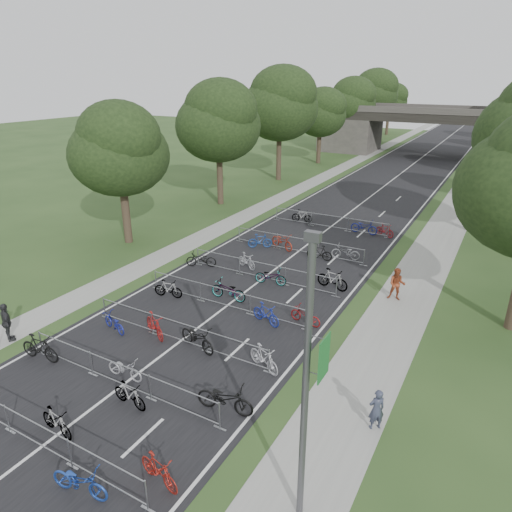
% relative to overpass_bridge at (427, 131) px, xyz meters
% --- Properties ---
extents(ground, '(200.00, 200.00, 0.00)m').
position_rel_overpass_bridge_xyz_m(ground, '(0.00, -65.00, -3.53)').
color(ground, '#2A461E').
rests_on(ground, ground).
extents(road, '(11.00, 140.00, 0.01)m').
position_rel_overpass_bridge_xyz_m(road, '(0.00, -15.00, -3.53)').
color(road, black).
rests_on(road, ground).
extents(sidewalk_right, '(3.00, 140.00, 0.01)m').
position_rel_overpass_bridge_xyz_m(sidewalk_right, '(8.00, -15.00, -3.53)').
color(sidewalk_right, gray).
rests_on(sidewalk_right, ground).
extents(sidewalk_left, '(2.00, 140.00, 0.01)m').
position_rel_overpass_bridge_xyz_m(sidewalk_left, '(-7.50, -15.00, -3.53)').
color(sidewalk_left, gray).
rests_on(sidewalk_left, ground).
extents(lane_markings, '(0.12, 140.00, 0.00)m').
position_rel_overpass_bridge_xyz_m(lane_markings, '(0.00, -15.00, -3.53)').
color(lane_markings, silver).
rests_on(lane_markings, ground).
extents(overpass_bridge, '(31.00, 8.00, 7.05)m').
position_rel_overpass_bridge_xyz_m(overpass_bridge, '(0.00, 0.00, 0.00)').
color(overpass_bridge, '#3F3C38').
rests_on(overpass_bridge, ground).
extents(lamppost, '(0.61, 0.65, 8.21)m').
position_rel_overpass_bridge_xyz_m(lamppost, '(8.33, -63.00, 0.75)').
color(lamppost, '#4C4C51').
rests_on(lamppost, ground).
extents(tree_left_0, '(6.72, 6.72, 10.25)m').
position_rel_overpass_bridge_xyz_m(tree_left_0, '(-11.39, -49.07, 2.96)').
color(tree_left_0, '#33261C').
rests_on(tree_left_0, ground).
extents(tree_left_1, '(7.56, 7.56, 11.53)m').
position_rel_overpass_bridge_xyz_m(tree_left_1, '(-11.39, -37.07, 3.77)').
color(tree_left_1, '#33261C').
rests_on(tree_left_1, ground).
extents(tree_left_2, '(8.40, 8.40, 12.81)m').
position_rel_overpass_bridge_xyz_m(tree_left_2, '(-11.39, -25.07, 4.58)').
color(tree_left_2, '#33261C').
rests_on(tree_left_2, ground).
extents(tree_left_3, '(6.72, 6.72, 10.25)m').
position_rel_overpass_bridge_xyz_m(tree_left_3, '(-11.39, -13.07, 2.96)').
color(tree_left_3, '#33261C').
rests_on(tree_left_3, ground).
extents(tree_left_4, '(7.56, 7.56, 11.53)m').
position_rel_overpass_bridge_xyz_m(tree_left_4, '(-11.39, -1.07, 3.77)').
color(tree_left_4, '#33261C').
rests_on(tree_left_4, ground).
extents(tree_left_5, '(8.40, 8.40, 12.81)m').
position_rel_overpass_bridge_xyz_m(tree_left_5, '(-11.39, 10.93, 4.58)').
color(tree_left_5, '#33261C').
rests_on(tree_left_5, ground).
extents(tree_left_6, '(6.72, 6.72, 10.25)m').
position_rel_overpass_bridge_xyz_m(tree_left_6, '(-11.39, 22.93, 2.96)').
color(tree_left_6, '#33261C').
rests_on(tree_left_6, ground).
extents(barrier_row_0, '(9.70, 0.08, 1.10)m').
position_rel_overpass_bridge_xyz_m(barrier_row_0, '(0.00, -65.00, -2.99)').
color(barrier_row_0, gray).
rests_on(barrier_row_0, ground).
extents(barrier_row_1, '(9.70, 0.08, 1.10)m').
position_rel_overpass_bridge_xyz_m(barrier_row_1, '(0.00, -61.40, -2.99)').
color(barrier_row_1, gray).
rests_on(barrier_row_1, ground).
extents(barrier_row_2, '(9.70, 0.08, 1.10)m').
position_rel_overpass_bridge_xyz_m(barrier_row_2, '(0.00, -57.80, -2.99)').
color(barrier_row_2, gray).
rests_on(barrier_row_2, ground).
extents(barrier_row_3, '(9.70, 0.08, 1.10)m').
position_rel_overpass_bridge_xyz_m(barrier_row_3, '(0.00, -54.00, -2.99)').
color(barrier_row_3, gray).
rests_on(barrier_row_3, ground).
extents(barrier_row_4, '(9.70, 0.08, 1.10)m').
position_rel_overpass_bridge_xyz_m(barrier_row_4, '(0.00, -50.00, -2.99)').
color(barrier_row_4, gray).
rests_on(barrier_row_4, ground).
extents(barrier_row_5, '(9.70, 0.08, 1.10)m').
position_rel_overpass_bridge_xyz_m(barrier_row_5, '(0.00, -45.00, -2.99)').
color(barrier_row_5, gray).
rests_on(barrier_row_5, ground).
extents(barrier_row_6, '(9.70, 0.08, 1.10)m').
position_rel_overpass_bridge_xyz_m(barrier_row_6, '(0.00, -39.00, -2.99)').
color(barrier_row_6, gray).
rests_on(barrier_row_6, ground).
extents(bike_1, '(1.67, 0.63, 0.98)m').
position_rel_overpass_bridge_xyz_m(bike_1, '(-0.02, -64.26, -3.04)').
color(bike_1, gray).
rests_on(bike_1, ground).
extents(bike_2, '(1.99, 0.96, 1.00)m').
position_rel_overpass_bridge_xyz_m(bike_2, '(2.58, -65.54, -3.03)').
color(bike_2, '#1C3D9B').
rests_on(bike_2, ground).
extents(bike_3, '(1.75, 0.81, 1.02)m').
position_rel_overpass_bridge_xyz_m(bike_3, '(4.30, -64.15, -3.03)').
color(bike_3, maroon).
rests_on(bike_3, ground).
extents(bike_4, '(2.02, 0.77, 1.19)m').
position_rel_overpass_bridge_xyz_m(bike_4, '(-4.23, -61.73, -2.94)').
color(bike_4, black).
rests_on(bike_4, ground).
extents(bike_5, '(1.71, 0.64, 0.89)m').
position_rel_overpass_bridge_xyz_m(bike_5, '(-0.22, -60.90, -3.09)').
color(bike_5, '#AEADB5').
rests_on(bike_5, ground).
extents(bike_6, '(1.65, 0.58, 0.97)m').
position_rel_overpass_bridge_xyz_m(bike_6, '(1.12, -62.04, -3.05)').
color(bike_6, gray).
rests_on(bike_6, ground).
extents(bike_7, '(2.26, 1.07, 1.14)m').
position_rel_overpass_bridge_xyz_m(bike_7, '(4.30, -60.58, -2.96)').
color(bike_7, black).
rests_on(bike_7, ground).
extents(bike_8, '(1.78, 1.01, 0.89)m').
position_rel_overpass_bridge_xyz_m(bike_8, '(-3.26, -58.50, -3.09)').
color(bike_8, navy).
rests_on(bike_8, ground).
extents(bike_9, '(1.93, 1.32, 1.13)m').
position_rel_overpass_bridge_xyz_m(bike_9, '(-1.29, -57.91, -2.97)').
color(bike_9, maroon).
rests_on(bike_9, ground).
extents(bike_10, '(2.27, 1.28, 1.13)m').
position_rel_overpass_bridge_xyz_m(bike_10, '(1.04, -57.79, -2.97)').
color(bike_10, black).
rests_on(bike_10, ground).
extents(bike_11, '(1.83, 1.13, 1.06)m').
position_rel_overpass_bridge_xyz_m(bike_11, '(4.30, -57.69, -3.00)').
color(bike_11, '#BAB8C1').
rests_on(bike_11, ground).
extents(bike_12, '(1.72, 0.78, 1.00)m').
position_rel_overpass_bridge_xyz_m(bike_12, '(-3.31, -54.49, -3.03)').
color(bike_12, gray).
rests_on(bike_12, ground).
extents(bike_13, '(2.11, 0.79, 1.10)m').
position_rel_overpass_bridge_xyz_m(bike_13, '(-0.32, -53.17, -2.98)').
color(bike_13, gray).
rests_on(bike_13, ground).
extents(bike_14, '(1.82, 0.98, 1.05)m').
position_rel_overpass_bridge_xyz_m(bike_14, '(2.63, -54.39, -3.01)').
color(bike_14, navy).
rests_on(bike_14, ground).
extents(bike_15, '(1.76, 0.87, 0.88)m').
position_rel_overpass_bridge_xyz_m(bike_15, '(4.30, -53.48, -3.09)').
color(bike_15, maroon).
rests_on(bike_15, ground).
extents(bike_16, '(2.00, 1.40, 1.00)m').
position_rel_overpass_bridge_xyz_m(bike_16, '(-4.24, -50.18, -3.03)').
color(bike_16, black).
rests_on(bike_16, ground).
extents(bike_17, '(1.67, 1.01, 0.97)m').
position_rel_overpass_bridge_xyz_m(bike_17, '(-1.64, -48.97, -3.05)').
color(bike_17, '#A1A2A9').
rests_on(bike_17, ground).
extents(bike_18, '(1.96, 0.94, 0.99)m').
position_rel_overpass_bridge_xyz_m(bike_18, '(0.77, -50.34, -3.04)').
color(bike_18, gray).
rests_on(bike_18, ground).
extents(bike_19, '(2.01, 0.88, 1.17)m').
position_rel_overpass_bridge_xyz_m(bike_19, '(4.05, -49.15, -2.95)').
color(bike_19, gray).
rests_on(bike_19, ground).
extents(bike_20, '(1.69, 1.27, 1.01)m').
position_rel_overpass_bridge_xyz_m(bike_20, '(-2.65, -45.41, -3.03)').
color(bike_20, navy).
rests_on(bike_20, ground).
extents(bike_21, '(2.24, 1.55, 1.12)m').
position_rel_overpass_bridge_xyz_m(bike_21, '(-1.22, -44.84, -2.98)').
color(bike_21, '#9D2816').
rests_on(bike_21, ground).
extents(bike_22, '(1.74, 0.63, 1.02)m').
position_rel_overpass_bridge_xyz_m(bike_22, '(1.80, -45.50, -3.02)').
color(bike_22, black).
rests_on(bike_22, ground).
extents(bike_23, '(1.94, 0.91, 0.98)m').
position_rel_overpass_bridge_xyz_m(bike_23, '(3.24, -44.55, -3.04)').
color(bike_23, '#9A9AA1').
rests_on(bike_23, ground).
extents(bike_25, '(1.75, 0.64, 1.03)m').
position_rel_overpass_bridge_xyz_m(bike_25, '(-2.51, -38.58, -3.02)').
color(bike_25, gray).
rests_on(bike_25, ground).
extents(bike_26, '(2.14, 0.86, 1.10)m').
position_rel_overpass_bridge_xyz_m(bike_26, '(2.75, -38.91, -2.98)').
color(bike_26, navy).
rests_on(bike_26, ground).
extents(bike_27, '(1.67, 1.08, 0.97)m').
position_rel_overpass_bridge_xyz_m(bike_27, '(4.30, -38.79, -3.05)').
color(bike_27, maroon).
rests_on(bike_27, ground).
extents(pedestrian_a, '(0.68, 0.65, 1.56)m').
position_rel_overpass_bridge_xyz_m(pedestrian_a, '(9.20, -58.77, -2.75)').
color(pedestrian_a, '#303549').
rests_on(pedestrian_a, ground).
extents(pedestrian_b, '(0.96, 0.80, 1.80)m').
position_rel_overpass_bridge_xyz_m(pedestrian_b, '(7.49, -48.74, -2.64)').
color(pedestrian_b, brown).
rests_on(pedestrian_b, ground).
extents(pedestrian_c, '(1.17, 0.87, 1.85)m').
position_rel_overpass_bridge_xyz_m(pedestrian_c, '(-6.80, -61.43, -2.61)').
color(pedestrian_c, '#28282B').
rests_on(pedestrian_c, ground).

